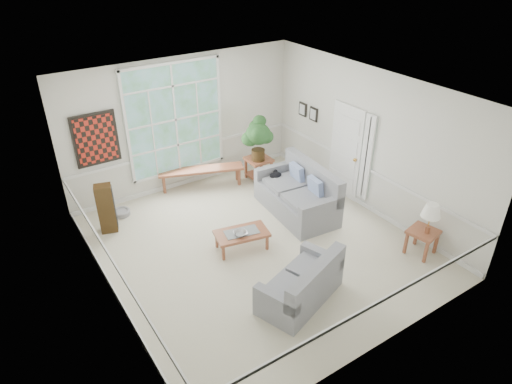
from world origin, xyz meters
TOP-DOWN VIEW (x-y plane):
  - floor at (0.00, 0.00)m, footprint 5.50×6.00m
  - ceiling at (0.00, 0.00)m, footprint 5.50×6.00m
  - wall_back at (0.00, 3.00)m, footprint 5.50×0.02m
  - wall_front at (0.00, -3.00)m, footprint 5.50×0.02m
  - wall_left at (-2.75, 0.00)m, footprint 0.02×6.00m
  - wall_right at (2.75, 0.00)m, footprint 0.02×6.00m
  - window_back at (-0.20, 2.96)m, footprint 2.30×0.08m
  - entry_door at (2.71, 0.60)m, footprint 0.08×0.90m
  - door_sidelight at (2.71, -0.03)m, footprint 0.08×0.26m
  - wall_art at (-1.95, 2.95)m, footprint 0.90×0.06m
  - wall_frame_near at (2.71, 1.75)m, footprint 0.04×0.26m
  - wall_frame_far at (2.71, 2.15)m, footprint 0.04×0.26m
  - loveseat_right at (1.34, 0.54)m, footprint 1.17×2.01m
  - loveseat_front at (-0.23, -1.59)m, footprint 1.67×1.22m
  - coffee_table at (-0.30, 0.08)m, footprint 1.08×0.73m
  - pewter_bowl at (-0.36, 0.02)m, footprint 0.33×0.33m
  - window_bench at (0.19, 2.65)m, footprint 1.97×1.05m
  - end_table at (1.51, 2.22)m, footprint 0.56×0.56m
  - houseplant at (1.45, 2.15)m, footprint 0.64×0.64m
  - side_table at (2.40, -1.87)m, footprint 0.58×0.58m
  - table_lamp at (2.40, -1.94)m, footprint 0.41×0.41m
  - pet_bed at (-1.82, 2.49)m, footprint 0.48×0.48m
  - floor_speaker at (-2.21, 2.05)m, footprint 0.38×0.34m
  - cat at (1.29, 1.23)m, footprint 0.31×0.23m

SIDE VIEW (x-z plane):
  - floor at x=0.00m, z-range -0.01..0.00m
  - pet_bed at x=-1.82m, z-range 0.00..0.11m
  - coffee_table at x=-0.30m, z-range 0.00..0.37m
  - window_bench at x=0.19m, z-range 0.00..0.46m
  - side_table at x=2.40m, z-range 0.00..0.50m
  - end_table at x=1.51m, z-range 0.00..0.55m
  - loveseat_front at x=-0.23m, z-range 0.00..0.81m
  - pewter_bowl at x=-0.36m, z-range 0.37..0.44m
  - floor_speaker at x=-2.21m, z-range 0.00..1.03m
  - loveseat_right at x=1.34m, z-range 0.00..1.05m
  - cat at x=1.29m, z-range 0.53..0.67m
  - table_lamp at x=2.40m, z-range 0.50..1.10m
  - entry_door at x=2.71m, z-range 0.00..2.10m
  - houseplant at x=1.45m, z-range 0.55..1.62m
  - door_sidelight at x=2.71m, z-range 0.20..2.10m
  - wall_back at x=0.00m, z-range 0.00..3.00m
  - wall_front at x=0.00m, z-range 0.00..3.00m
  - wall_left at x=-2.75m, z-range 0.00..3.00m
  - wall_right at x=2.75m, z-range 0.00..3.00m
  - wall_frame_near at x=2.71m, z-range 1.39..1.71m
  - wall_frame_far at x=2.71m, z-range 1.39..1.71m
  - wall_art at x=-1.95m, z-range 1.05..2.15m
  - window_back at x=-0.20m, z-range 0.45..2.85m
  - ceiling at x=0.00m, z-range 2.99..3.01m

